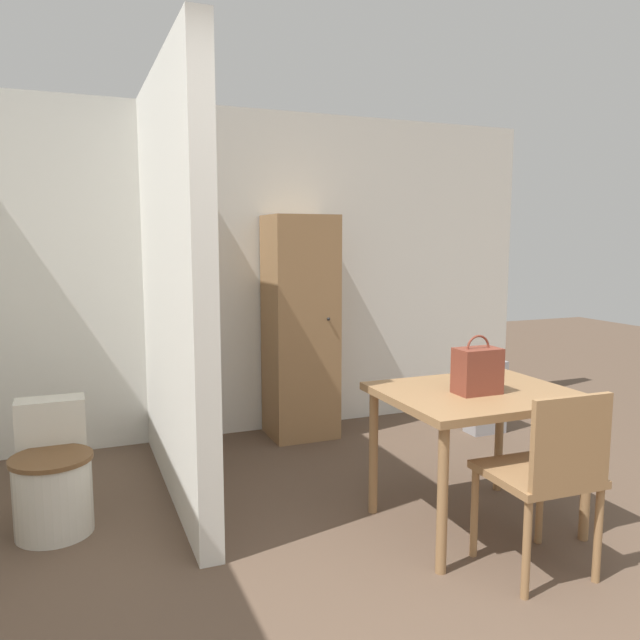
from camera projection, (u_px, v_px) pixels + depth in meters
wall_back at (238, 274)px, 4.85m from camera, size 5.09×0.12×2.50m
partition_wall at (172, 286)px, 3.65m from camera, size 0.12×1.95×2.50m
dining_table at (477, 407)px, 3.26m from camera, size 0.97×0.81×0.74m
wooden_chair at (547, 472)px, 2.78m from camera, size 0.46×0.46×0.87m
toilet at (53, 479)px, 3.27m from camera, size 0.41×0.56×0.65m
handbag at (477, 370)px, 3.18m from camera, size 0.23×0.14×0.30m
wooden_cabinet at (300, 327)px, 4.78m from camera, size 0.50×0.46×1.70m
space_heater at (486, 397)px, 4.91m from camera, size 0.29×0.17×0.57m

